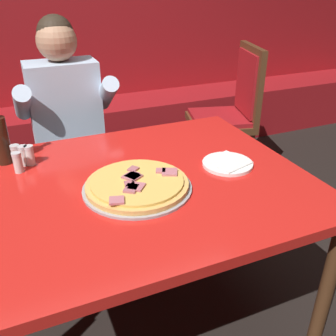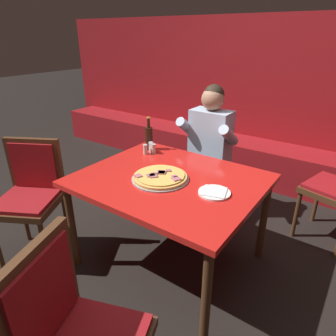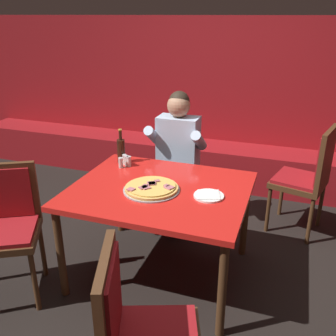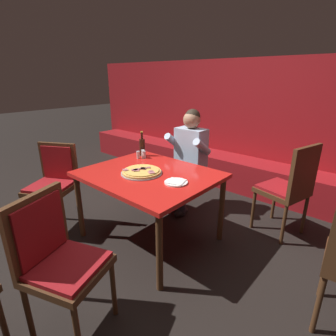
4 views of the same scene
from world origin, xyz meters
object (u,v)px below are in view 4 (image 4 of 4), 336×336
dining_chair_far_right (54,180)px  plate_white_paper (176,182)px  main_dining_table (149,180)px  diner_seated_blue_shirt (187,156)px  pizza (142,172)px  shaker_parmesan (138,155)px  dining_chair_near_right (290,184)px  beer_bottle (142,147)px  dining_chair_by_booth (57,255)px  shaker_red_pepper_flakes (143,154)px  shaker_black_pepper (144,155)px  shaker_oregano (143,154)px

dining_chair_far_right → plate_white_paper: bearing=20.8°
main_dining_table → diner_seated_blue_shirt: diner_seated_blue_shirt is taller
dining_chair_far_right → pizza: bearing=27.0°
shaker_parmesan → dining_chair_near_right: size_ratio=0.08×
plate_white_paper → beer_bottle: 0.94m
shaker_parmesan → plate_white_paper: bearing=-19.2°
pizza → beer_bottle: (-0.44, 0.43, 0.09)m
beer_bottle → plate_white_paper: bearing=-24.7°
dining_chair_near_right → main_dining_table: bearing=-135.8°
dining_chair_near_right → dining_chair_by_booth: bearing=-109.1°
plate_white_paper → dining_chair_far_right: dining_chair_far_right is taller
main_dining_table → plate_white_paper: size_ratio=6.06×
shaker_parmesan → dining_chair_by_booth: 1.58m
diner_seated_blue_shirt → dining_chair_near_right: (1.19, 0.22, -0.12)m
beer_bottle → dining_chair_far_right: 1.05m
shaker_red_pepper_flakes → dining_chair_near_right: bearing=24.7°
shaker_parmesan → dining_chair_by_booth: bearing=-61.8°
main_dining_table → shaker_red_pepper_flakes: 0.56m
main_dining_table → dining_chair_near_right: dining_chair_near_right is taller
pizza → plate_white_paper: bearing=5.1°
pizza → dining_chair_far_right: bearing=-153.0°
plate_white_paper → shaker_black_pepper: size_ratio=2.44×
shaker_red_pepper_flakes → pizza: bearing=-44.8°
beer_bottle → shaker_red_pepper_flakes: bearing=-37.1°
main_dining_table → shaker_red_pepper_flakes: bearing=142.5°
shaker_parmesan → dining_chair_far_right: 0.96m
dining_chair_near_right → diner_seated_blue_shirt: bearing=-169.7°
main_dining_table → beer_bottle: (-0.48, 0.37, 0.18)m
plate_white_paper → shaker_black_pepper: (-0.75, 0.33, 0.03)m
shaker_red_pepper_flakes → dining_chair_far_right: size_ratio=0.09×
dining_chair_by_booth → dining_chair_near_right: size_ratio=0.96×
dining_chair_far_right → diner_seated_blue_shirt: bearing=58.5°
plate_white_paper → shaker_red_pepper_flakes: size_ratio=2.44×
main_dining_table → shaker_red_pepper_flakes: size_ratio=14.80×
plate_white_paper → shaker_black_pepper: bearing=156.5°
diner_seated_blue_shirt → dining_chair_far_right: diner_seated_blue_shirt is taller
shaker_red_pepper_flakes → shaker_oregano: 0.03m
main_dining_table → shaker_black_pepper: size_ratio=14.80×
beer_bottle → diner_seated_blue_shirt: bearing=51.7°
pizza → dining_chair_far_right: size_ratio=0.42×
main_dining_table → dining_chair_by_booth: bearing=-74.8°
plate_white_paper → shaker_red_pepper_flakes: (-0.81, 0.36, 0.03)m
shaker_oregano → dining_chair_far_right: bearing=-123.1°
shaker_oregano → diner_seated_blue_shirt: diner_seated_blue_shirt is taller
shaker_black_pepper → dining_chair_far_right: 1.03m
dining_chair_far_right → dining_chair_near_right: bearing=37.6°
plate_white_paper → shaker_parmesan: shaker_parmesan is taller
shaker_red_pepper_flakes → shaker_parmesan: same height
dining_chair_far_right → shaker_oregano: bearing=56.9°
main_dining_table → diner_seated_blue_shirt: (-0.14, 0.80, 0.04)m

